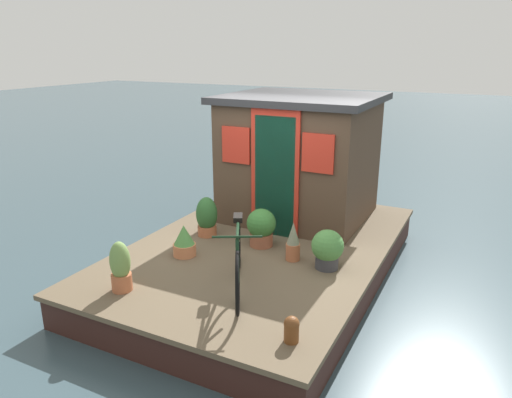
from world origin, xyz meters
TOP-DOWN VIEW (x-y plane):
  - ground_plane at (0.00, 0.00)m, footprint 60.00×60.00m
  - houseboat_deck at (0.00, 0.00)m, footprint 4.85×3.19m
  - houseboat_cabin at (1.31, 0.00)m, footprint 2.05×2.25m
  - bicycle at (-1.24, -0.31)m, footprint 1.55×0.87m
  - potted_plant_fern at (-0.08, 0.85)m, footprint 0.30×0.30m
  - potted_plant_basil at (-0.06, -0.01)m, footprint 0.39×0.39m
  - potted_plant_mint at (-0.29, -0.57)m, footprint 0.18×0.18m
  - potted_plant_thyme at (-0.33, -1.03)m, footprint 0.39×0.39m
  - potted_plant_succulent at (-0.80, 0.73)m, footprint 0.30×0.30m
  - potted_plant_geranium at (-1.89, 0.81)m, footprint 0.23×0.23m
  - mooring_bollard at (-1.94, -1.25)m, footprint 0.15×0.15m

SIDE VIEW (x-z plane):
  - ground_plane at x=0.00m, z-range 0.00..0.00m
  - houseboat_deck at x=0.00m, z-range 0.00..0.45m
  - mooring_bollard at x=-1.94m, z-range 0.45..0.71m
  - potted_plant_succulent at x=-0.80m, z-range 0.43..0.85m
  - potted_plant_mint at x=-0.29m, z-range 0.43..0.93m
  - potted_plant_thyme at x=-0.33m, z-range 0.46..0.95m
  - potted_plant_basil at x=-0.06m, z-range 0.45..0.97m
  - potted_plant_fern at x=-0.08m, z-range 0.43..1.00m
  - potted_plant_geranium at x=-1.89m, z-range 0.43..1.01m
  - bicycle at x=-1.24m, z-range 0.42..1.22m
  - houseboat_cabin at x=1.31m, z-range 0.45..2.35m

